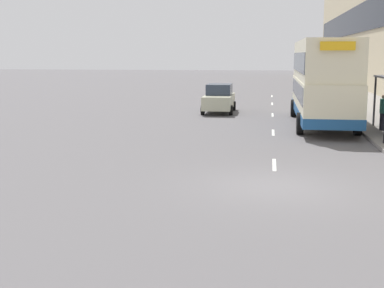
{
  "coord_description": "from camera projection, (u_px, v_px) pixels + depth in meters",
  "views": [
    {
      "loc": [
        -0.21,
        -14.58,
        3.61
      ],
      "look_at": [
        -4.52,
        15.11,
        -1.43
      ],
      "focal_mm": 50.0,
      "sensor_mm": 36.0,
      "label": 1
    }
  ],
  "objects": [
    {
      "name": "ground_plane",
      "position": [
        275.0,
        186.0,
        14.8
      ],
      "size": [
        220.0,
        220.0,
        0.0
      ],
      "primitive_type": "plane",
      "color": "#5B595B"
    },
    {
      "name": "pavement",
      "position": [
        340.0,
        92.0,
        51.44
      ],
      "size": [
        5.0,
        93.0,
        0.14
      ],
      "color": "gray",
      "rests_on": "ground_plane"
    },
    {
      "name": "lane_mark_0",
      "position": [
        274.0,
        165.0,
        17.65
      ],
      "size": [
        0.12,
        2.0,
        0.01
      ],
      "color": "silver",
      "rests_on": "ground_plane"
    },
    {
      "name": "lane_mark_1",
      "position": [
        273.0,
        133.0,
        24.93
      ],
      "size": [
        0.12,
        2.0,
        0.01
      ],
      "color": "silver",
      "rests_on": "ground_plane"
    },
    {
      "name": "lane_mark_2",
      "position": [
        273.0,
        115.0,
        32.21
      ],
      "size": [
        0.12,
        2.0,
        0.01
      ],
      "color": "silver",
      "rests_on": "ground_plane"
    },
    {
      "name": "lane_mark_3",
      "position": [
        272.0,
        104.0,
        39.49
      ],
      "size": [
        0.12,
        2.0,
        0.01
      ],
      "color": "silver",
      "rests_on": "ground_plane"
    },
    {
      "name": "lane_mark_4",
      "position": [
        272.0,
        96.0,
        46.77
      ],
      "size": [
        0.12,
        2.0,
        0.01
      ],
      "color": "silver",
      "rests_on": "ground_plane"
    },
    {
      "name": "double_decker_bus_near",
      "position": [
        323.0,
        81.0,
        27.24
      ],
      "size": [
        2.85,
        11.07,
        4.3
      ],
      "color": "beige",
      "rests_on": "ground_plane"
    },
    {
      "name": "car_0",
      "position": [
        219.0,
        99.0,
        33.45
      ],
      "size": [
        1.91,
        4.41,
        1.78
      ],
      "rotation": [
        0.0,
        0.0,
        3.14
      ],
      "color": "#B7B799",
      "rests_on": "ground_plane"
    },
    {
      "name": "pedestrian_2",
      "position": [
        383.0,
        112.0,
        24.61
      ],
      "size": [
        0.33,
        0.33,
        1.67
      ],
      "color": "#23232D",
      "rests_on": "ground_plane"
    }
  ]
}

